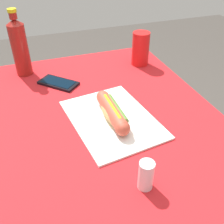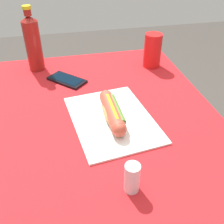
% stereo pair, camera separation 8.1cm
% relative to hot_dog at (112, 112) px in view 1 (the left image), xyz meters
% --- Properties ---
extents(dining_table, '(0.97, 0.76, 0.76)m').
position_rel_hot_dog_xyz_m(dining_table, '(-0.03, -0.04, -0.20)').
color(dining_table, brown).
rests_on(dining_table, ground).
extents(paper_wrapper, '(0.35, 0.28, 0.01)m').
position_rel_hot_dog_xyz_m(paper_wrapper, '(0.00, -0.00, -0.03)').
color(paper_wrapper, white).
rests_on(paper_wrapper, dining_table).
extents(hot_dog, '(0.22, 0.05, 0.05)m').
position_rel_hot_dog_xyz_m(hot_dog, '(0.00, 0.00, 0.00)').
color(hot_dog, tan).
rests_on(hot_dog, paper_wrapper).
extents(cell_phone, '(0.16, 0.16, 0.01)m').
position_rel_hot_dog_xyz_m(cell_phone, '(-0.28, -0.12, -0.03)').
color(cell_phone, black).
rests_on(cell_phone, dining_table).
extents(soda_bottle, '(0.06, 0.06, 0.26)m').
position_rel_hot_dog_xyz_m(soda_bottle, '(-0.41, -0.23, 0.08)').
color(soda_bottle, maroon).
rests_on(soda_bottle, dining_table).
extents(drinking_cup, '(0.07, 0.07, 0.14)m').
position_rel_hot_dog_xyz_m(drinking_cup, '(-0.34, 0.24, 0.04)').
color(drinking_cup, red).
rests_on(drinking_cup, dining_table).
extents(salt_shaker, '(0.04, 0.04, 0.08)m').
position_rel_hot_dog_xyz_m(salt_shaker, '(0.27, -0.01, 0.01)').
color(salt_shaker, silver).
rests_on(salt_shaker, dining_table).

